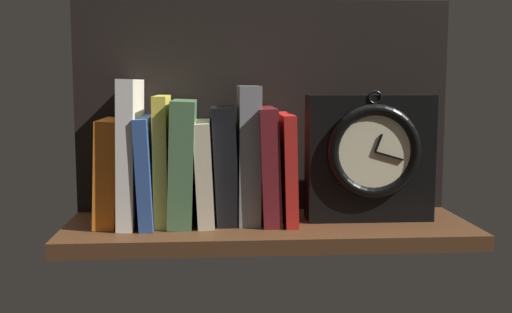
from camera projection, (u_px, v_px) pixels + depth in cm
name	position (u px, v px, depth cm)	size (l,w,h in cm)	color
ground_plane	(268.00, 230.00, 105.33)	(68.38, 23.61, 2.50)	#4C2D19
back_panel	(263.00, 107.00, 113.95)	(68.38, 1.20, 38.54)	black
book_orange_pandolfini	(111.00, 171.00, 104.39)	(3.52, 13.54, 17.55)	orange
book_white_catcher	(131.00, 152.00, 104.23)	(2.72, 16.14, 24.23)	silver
book_blue_modern	(148.00, 170.00, 104.80)	(2.23, 16.89, 17.98)	#2D4C8E
book_yellow_seinlanguage	(163.00, 159.00, 104.77)	(2.25, 13.24, 21.50)	gold
book_green_romantic	(183.00, 161.00, 105.05)	(3.94, 15.35, 20.72)	#476B44
book_cream_twain	(204.00, 172.00, 105.52)	(2.71, 15.03, 17.16)	beige
book_black_skeptic	(225.00, 164.00, 105.62)	(3.83, 12.06, 19.65)	black
book_gray_chess	(248.00, 154.00, 105.69)	(3.60, 12.34, 23.14)	gray
book_maroon_dawkins	(269.00, 164.00, 106.17)	(3.04, 14.85, 19.45)	maroon
book_red_requiem	(286.00, 167.00, 106.43)	(2.07, 15.61, 18.41)	red
framed_clock	(370.00, 157.00, 105.90)	(21.58, 7.30, 22.43)	black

